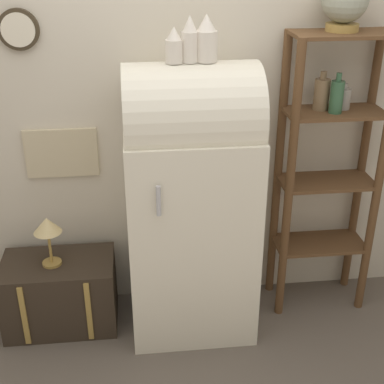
# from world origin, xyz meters

# --- Properties ---
(ground_plane) EXTENTS (12.00, 12.00, 0.00)m
(ground_plane) POSITION_xyz_m (0.00, 0.00, 0.00)
(ground_plane) COLOR #60564C
(wall_back) EXTENTS (7.00, 0.09, 2.70)m
(wall_back) POSITION_xyz_m (-0.00, 0.57, 1.35)
(wall_back) COLOR beige
(wall_back) RESTS_ON ground_plane
(refrigerator) EXTENTS (0.70, 0.61, 1.58)m
(refrigerator) POSITION_xyz_m (-0.00, 0.26, 0.82)
(refrigerator) COLOR silver
(refrigerator) RESTS_ON ground_plane
(suitcase_trunk) EXTENTS (0.65, 0.40, 0.43)m
(suitcase_trunk) POSITION_xyz_m (-0.78, 0.32, 0.22)
(suitcase_trunk) COLOR #33281E
(suitcase_trunk) RESTS_ON ground_plane
(shelf_unit) EXTENTS (0.57, 0.29, 1.69)m
(shelf_unit) POSITION_xyz_m (0.81, 0.38, 0.97)
(shelf_unit) COLOR brown
(shelf_unit) RESTS_ON ground_plane
(globe) EXTENTS (0.24, 0.24, 0.28)m
(globe) POSITION_xyz_m (0.81, 0.41, 1.84)
(globe) COLOR #AD8942
(globe) RESTS_ON shelf_unit
(vase_left) EXTENTS (0.09, 0.09, 0.17)m
(vase_left) POSITION_xyz_m (-0.08, 0.25, 1.66)
(vase_left) COLOR silver
(vase_left) RESTS_ON refrigerator
(vase_center) EXTENTS (0.08, 0.08, 0.22)m
(vase_center) POSITION_xyz_m (-0.01, 0.26, 1.69)
(vase_center) COLOR silver
(vase_center) RESTS_ON refrigerator
(vase_right) EXTENTS (0.11, 0.11, 0.23)m
(vase_right) POSITION_xyz_m (0.08, 0.27, 1.69)
(vase_right) COLOR silver
(vase_right) RESTS_ON refrigerator
(desk_lamp) EXTENTS (0.16, 0.16, 0.30)m
(desk_lamp) POSITION_xyz_m (-0.80, 0.30, 0.67)
(desk_lamp) COLOR #AD8942
(desk_lamp) RESTS_ON suitcase_trunk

